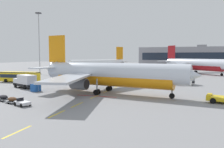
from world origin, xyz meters
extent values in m
plane|color=gray|center=(40.00, 40.00, 0.00)|extent=(400.00, 400.00, 0.00)
cube|color=yellow|center=(18.00, 1.38, 0.00)|extent=(0.24, 4.00, 0.01)
cube|color=yellow|center=(18.00, 8.51, 0.00)|extent=(0.24, 4.00, 0.01)
cube|color=yellow|center=(18.00, 14.20, 0.00)|extent=(0.24, 4.00, 0.01)
cube|color=yellow|center=(18.00, 21.28, 0.00)|extent=(0.24, 4.00, 0.01)
cube|color=yellow|center=(18.00, 27.95, 0.00)|extent=(0.24, 4.00, 0.01)
cube|color=yellow|center=(18.00, 34.91, 0.00)|extent=(0.24, 4.00, 0.01)
cube|color=yellow|center=(18.00, 41.29, 0.00)|extent=(0.24, 4.00, 0.01)
cube|color=yellow|center=(18.00, 47.71, 0.00)|extent=(0.24, 4.00, 0.01)
cube|color=yellow|center=(18.00, 53.92, 0.00)|extent=(0.24, 4.00, 0.01)
cube|color=yellow|center=(18.00, 59.53, 0.00)|extent=(0.24, 4.00, 0.01)
cube|color=yellow|center=(18.00, 65.19, 0.00)|extent=(0.24, 4.00, 0.01)
cube|color=yellow|center=(18.00, 71.12, 0.00)|extent=(0.24, 4.00, 0.01)
cube|color=yellow|center=(18.00, 77.10, 0.00)|extent=(0.24, 4.00, 0.01)
cube|color=yellow|center=(18.00, 83.69, 0.00)|extent=(0.24, 4.00, 0.01)
cube|color=yellow|center=(18.00, 89.96, 0.00)|extent=(0.24, 4.00, 0.01)
cube|color=#B21414|center=(18.00, 22.00, 0.00)|extent=(8.00, 0.40, 0.01)
cylinder|color=silver|center=(19.95, 25.58, 4.30)|extent=(30.34, 7.95, 3.80)
cylinder|color=orange|center=(19.95, 25.58, 3.26)|extent=(24.75, 6.87, 3.50)
cone|color=silver|center=(34.86, 23.49, 4.30)|extent=(3.98, 4.17, 3.72)
cone|color=silver|center=(4.36, 27.77, 4.78)|extent=(4.61, 3.78, 3.23)
cube|color=#192333|center=(33.82, 23.64, 4.97)|extent=(1.98, 3.04, 0.60)
cube|color=orange|center=(6.09, 27.53, 9.20)|extent=(4.41, 0.97, 6.00)
cube|color=silver|center=(5.84, 30.80, 5.06)|extent=(4.06, 6.78, 0.24)
cube|color=silver|center=(4.95, 24.46, 5.06)|extent=(4.06, 6.78, 0.24)
cube|color=#B7BCC6|center=(17.20, 34.55, 3.83)|extent=(12.06, 17.31, 0.36)
cube|color=#B7BCC6|center=(14.84, 17.72, 3.83)|extent=(8.04, 17.61, 0.36)
cylinder|color=#4C4F54|center=(16.63, 31.60, 2.38)|extent=(3.46, 2.52, 2.10)
cylinder|color=black|center=(18.22, 31.38, 2.38)|extent=(0.37, 1.78, 1.79)
cylinder|color=#4C4F54|center=(15.10, 20.71, 2.38)|extent=(3.46, 2.52, 2.10)
cylinder|color=black|center=(16.69, 20.49, 2.38)|extent=(0.37, 1.78, 1.79)
cylinder|color=gray|center=(31.74, 23.93, 1.83)|extent=(0.28, 0.28, 2.67)
cylinder|color=black|center=(31.74, 23.93, 0.50)|extent=(1.02, 0.41, 0.99)
cylinder|color=gray|center=(18.33, 28.44, 1.86)|extent=(0.28, 0.28, 2.61)
cylinder|color=black|center=(18.38, 28.78, 0.55)|extent=(1.14, 0.50, 1.10)
cylinder|color=black|center=(18.29, 28.09, 0.55)|extent=(1.14, 0.50, 1.10)
cylinder|color=gray|center=(17.61, 23.29, 1.86)|extent=(0.28, 0.28, 2.61)
cylinder|color=black|center=(17.66, 23.63, 0.55)|extent=(1.14, 0.50, 1.10)
cylinder|color=black|center=(17.56, 22.94, 0.55)|extent=(1.14, 0.50, 1.10)
cube|color=yellow|center=(37.77, 23.28, 1.12)|extent=(1.22, 2.61, 0.24)
cylinder|color=black|center=(38.18, 21.76, 0.45)|extent=(0.96, 0.58, 0.90)
cylinder|color=black|center=(38.77, 24.49, 0.45)|extent=(0.96, 0.58, 0.90)
cylinder|color=silver|center=(38.21, 83.95, 4.43)|extent=(25.54, 23.78, 3.91)
cylinder|color=maroon|center=(38.21, 83.95, 3.35)|extent=(21.07, 19.66, 3.60)
cone|color=silver|center=(26.23, 94.88, 4.92)|extent=(5.44, 5.37, 3.33)
cube|color=maroon|center=(27.56, 93.67, 9.47)|extent=(3.60, 3.33, 6.18)
cube|color=silver|center=(29.25, 96.59, 5.21)|extent=(6.88, 7.09, 0.25)
cube|color=silver|center=(24.81, 91.72, 5.21)|extent=(6.88, 7.09, 0.25)
cube|color=#B7BCC6|center=(41.09, 93.18, 3.94)|extent=(17.76, 12.66, 0.37)
cube|color=#B7BCC6|center=(29.29, 80.25, 3.94)|extent=(11.41, 18.04, 0.37)
cylinder|color=#4C4F54|center=(38.89, 91.00, 2.45)|extent=(3.89, 3.82, 2.16)
cylinder|color=black|center=(40.11, 89.89, 2.45)|extent=(1.33, 1.44, 1.84)
cylinder|color=#4C4F54|center=(31.26, 82.63, 2.45)|extent=(3.89, 3.82, 2.16)
cylinder|color=black|center=(32.47, 81.52, 2.45)|extent=(1.33, 1.44, 1.84)
cylinder|color=gray|center=(47.27, 75.70, 1.88)|extent=(0.29, 0.29, 2.74)
cylinder|color=black|center=(47.27, 75.70, 0.51)|extent=(0.95, 0.90, 1.02)
cylinder|color=gray|center=(38.49, 87.32, 1.91)|extent=(0.29, 0.29, 2.69)
cylinder|color=black|center=(38.74, 87.59, 0.57)|extent=(1.08, 1.03, 1.13)
cylinder|color=black|center=(38.25, 87.05, 0.57)|extent=(1.08, 1.03, 1.13)
cylinder|color=gray|center=(34.89, 83.36, 1.91)|extent=(0.29, 0.29, 2.69)
cylinder|color=black|center=(35.13, 83.63, 0.57)|extent=(1.08, 1.03, 1.13)
cylinder|color=black|center=(34.64, 83.10, 0.57)|extent=(1.08, 1.03, 1.13)
cylinder|color=white|center=(-1.75, 72.15, 4.19)|extent=(16.23, 27.95, 3.70)
cylinder|color=orange|center=(-1.75, 72.15, 3.17)|extent=(13.56, 22.93, 3.41)
cone|color=white|center=(-8.20, 58.99, 4.19)|extent=(4.76, 4.66, 3.63)
cone|color=white|center=(5.00, 85.92, 4.65)|extent=(4.63, 5.06, 3.15)
cube|color=#192333|center=(-7.75, 59.91, 4.84)|extent=(3.18, 2.62, 0.58)
cube|color=orange|center=(4.25, 84.39, 8.96)|extent=(2.20, 4.00, 5.84)
cube|color=white|center=(7.35, 83.63, 4.93)|extent=(6.97, 5.54, 0.23)
cube|color=white|center=(1.75, 86.38, 4.93)|extent=(6.97, 5.54, 0.23)
cube|color=#B7BCC6|center=(7.39, 71.98, 3.73)|extent=(14.96, 15.07, 0.35)
cube|color=#B7BCC6|center=(-7.48, 79.27, 3.73)|extent=(17.00, 6.61, 0.35)
cylinder|color=#4C4F54|center=(4.83, 73.40, 2.31)|extent=(3.21, 3.70, 2.05)
cylinder|color=black|center=(4.14, 72.00, 2.31)|extent=(1.61, 0.87, 1.74)
cylinder|color=#4C4F54|center=(-4.79, 78.12, 2.31)|extent=(3.21, 3.70, 2.05)
cylinder|color=black|center=(-5.48, 76.72, 2.31)|extent=(1.61, 0.87, 1.74)
cylinder|color=gray|center=(-6.85, 61.74, 1.78)|extent=(0.27, 0.27, 2.60)
cylinder|color=black|center=(-6.85, 61.74, 0.48)|extent=(0.67, 0.99, 0.96)
cylinder|color=gray|center=(1.38, 72.78, 1.81)|extent=(0.27, 0.27, 2.54)
cylinder|color=black|center=(1.69, 72.63, 0.54)|extent=(0.78, 1.11, 1.07)
cylinder|color=black|center=(1.07, 72.93, 0.54)|extent=(0.78, 1.11, 1.07)
cylinder|color=gray|center=(-3.17, 75.01, 1.81)|extent=(0.27, 0.27, 2.54)
cylinder|color=black|center=(-2.86, 74.86, 0.54)|extent=(0.78, 1.11, 1.07)
cylinder|color=black|center=(-3.47, 75.16, 0.54)|extent=(0.78, 1.11, 1.07)
cube|color=yellow|center=(-11.71, 35.58, 1.65)|extent=(12.17, 3.63, 2.70)
cube|color=#192333|center=(-11.71, 35.58, 1.85)|extent=(11.22, 3.60, 1.00)
cube|color=black|center=(-11.71, 35.58, 2.88)|extent=(12.20, 3.65, 0.20)
cylinder|color=black|center=(-7.74, 37.25, 0.50)|extent=(1.02, 0.40, 1.00)
cylinder|color=black|center=(-7.53, 34.55, 0.50)|extent=(1.02, 0.40, 1.00)
cylinder|color=black|center=(-15.40, 36.64, 0.50)|extent=(1.02, 0.40, 1.00)
cylinder|color=black|center=(-15.19, 33.95, 0.50)|extent=(1.02, 0.40, 1.00)
cube|color=black|center=(32.76, 45.02, 0.74)|extent=(7.23, 3.20, 0.60)
cube|color=gray|center=(35.05, 45.29, 1.59)|extent=(2.63, 2.57, 1.10)
cube|color=#192333|center=(36.19, 45.42, 1.69)|extent=(0.28, 1.91, 0.64)
cube|color=silver|center=(31.78, 44.90, 2.09)|extent=(5.01, 2.94, 2.10)
cylinder|color=black|center=(34.84, 46.47, 0.48)|extent=(0.99, 0.39, 0.96)
cylinder|color=black|center=(35.12, 44.09, 0.48)|extent=(0.99, 0.39, 0.96)
cylinder|color=black|center=(30.39, 45.95, 0.48)|extent=(0.99, 0.39, 0.96)
cylinder|color=black|center=(30.67, 43.56, 0.48)|extent=(0.99, 0.39, 0.96)
cube|color=black|center=(-2.40, 26.69, 0.74)|extent=(7.39, 4.85, 0.60)
cube|color=silver|center=(-4.54, 27.56, 1.59)|extent=(3.07, 3.03, 1.10)
cube|color=#192333|center=(-5.61, 27.99, 1.69)|extent=(0.77, 1.80, 0.64)
cube|color=silver|center=(-1.49, 26.32, 2.09)|extent=(5.31, 4.01, 2.10)
cylinder|color=black|center=(-4.92, 26.42, 0.48)|extent=(1.00, 0.62, 0.96)
cylinder|color=black|center=(-4.02, 28.64, 0.48)|extent=(1.00, 0.62, 0.96)
cylinder|color=black|center=(-0.77, 24.74, 0.48)|extent=(1.00, 0.62, 0.96)
cylinder|color=black|center=(0.13, 26.97, 0.48)|extent=(1.00, 0.62, 0.96)
cube|color=silver|center=(10.38, 10.97, 0.46)|extent=(2.92, 2.21, 0.44)
cube|color=black|center=(9.77, 11.19, 0.86)|extent=(0.50, 1.09, 0.56)
cylinder|color=black|center=(11.48, 11.31, 0.28)|extent=(0.59, 0.36, 0.56)
cylinder|color=black|center=(11.00, 10.00, 0.28)|extent=(0.59, 0.36, 0.56)
cylinder|color=black|center=(9.77, 11.94, 0.28)|extent=(0.59, 0.36, 0.56)
cylinder|color=black|center=(9.29, 10.62, 0.28)|extent=(0.59, 0.36, 0.56)
cube|color=slate|center=(7.47, 12.03, 0.28)|extent=(2.77, 2.23, 0.12)
ellipsoid|color=#4C2D19|center=(7.47, 12.03, 0.66)|extent=(2.13, 1.75, 0.64)
cylinder|color=black|center=(7.70, 12.66, 0.22)|extent=(0.46, 0.28, 0.44)
cylinder|color=black|center=(7.24, 11.40, 0.22)|extent=(0.46, 0.28, 0.44)
cube|color=slate|center=(4.66, 13.06, 0.28)|extent=(2.77, 2.23, 0.12)
ellipsoid|color=black|center=(4.66, 13.06, 0.66)|extent=(2.13, 1.75, 0.64)
cylinder|color=black|center=(4.89, 13.70, 0.22)|extent=(0.46, 0.28, 0.44)
cube|color=#194C9E|center=(3.50, 23.07, 0.80)|extent=(1.84, 1.80, 1.60)
cube|color=silver|center=(3.50, 23.07, 0.80)|extent=(1.60, 0.31, 1.36)
cylinder|color=slate|center=(-23.61, 61.09, 0.30)|extent=(0.70, 0.70, 0.60)
cylinder|color=#9EA0A5|center=(-23.61, 61.09, 12.41)|extent=(0.36, 0.36, 24.82)
cube|color=#3F3F44|center=(-23.61, 61.09, 25.07)|extent=(1.80, 1.80, 0.50)
cube|color=gray|center=(34.95, 141.70, 6.69)|extent=(61.37, 23.63, 13.37)
cube|color=#192333|center=(34.95, 129.83, 7.35)|extent=(56.46, 0.12, 4.81)
cube|color=gray|center=(44.15, 141.70, 14.17)|extent=(6.00, 5.00, 1.60)
camera|label=1|loc=(33.73, -15.91, 7.59)|focal=35.09mm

